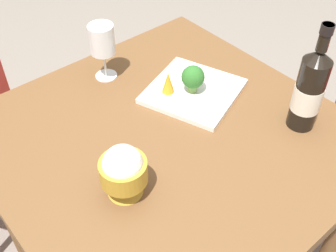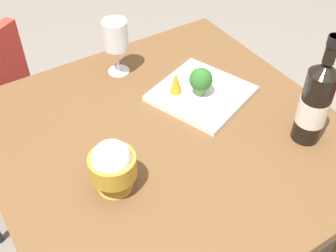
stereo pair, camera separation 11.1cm
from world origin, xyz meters
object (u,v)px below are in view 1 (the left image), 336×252
(rice_bowl, at_px, (123,171))
(broccoli_floret, at_px, (193,78))
(serving_plate, at_px, (193,91))
(carrot_garnish_left, at_px, (168,82))
(wine_bottle, at_px, (309,90))
(wine_glass, at_px, (102,41))

(rice_bowl, height_order, broccoli_floret, rice_bowl)
(serving_plate, bearing_deg, carrot_garnish_left, 148.39)
(rice_bowl, bearing_deg, carrot_garnish_left, 33.94)
(serving_plate, relative_size, carrot_garnish_left, 4.66)
(rice_bowl, relative_size, serving_plate, 0.44)
(wine_bottle, distance_m, carrot_garnish_left, 0.39)
(rice_bowl, bearing_deg, wine_bottle, -13.56)
(rice_bowl, xyz_separation_m, broccoli_floret, (0.36, 0.16, -0.01))
(rice_bowl, xyz_separation_m, carrot_garnish_left, (0.31, 0.21, -0.02))
(wine_bottle, height_order, rice_bowl, wine_bottle)
(wine_glass, bearing_deg, rice_bowl, -118.62)
(rice_bowl, relative_size, carrot_garnish_left, 2.06)
(broccoli_floret, distance_m, carrot_garnish_left, 0.07)
(serving_plate, distance_m, broccoli_floret, 0.06)
(rice_bowl, bearing_deg, serving_plate, 24.16)
(serving_plate, height_order, broccoli_floret, broccoli_floret)
(wine_bottle, height_order, carrot_garnish_left, wine_bottle)
(wine_glass, relative_size, rice_bowl, 1.26)
(serving_plate, bearing_deg, wine_glass, 122.06)
(wine_glass, bearing_deg, serving_plate, -57.94)
(wine_bottle, relative_size, rice_bowl, 2.18)
(rice_bowl, distance_m, broccoli_floret, 0.40)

